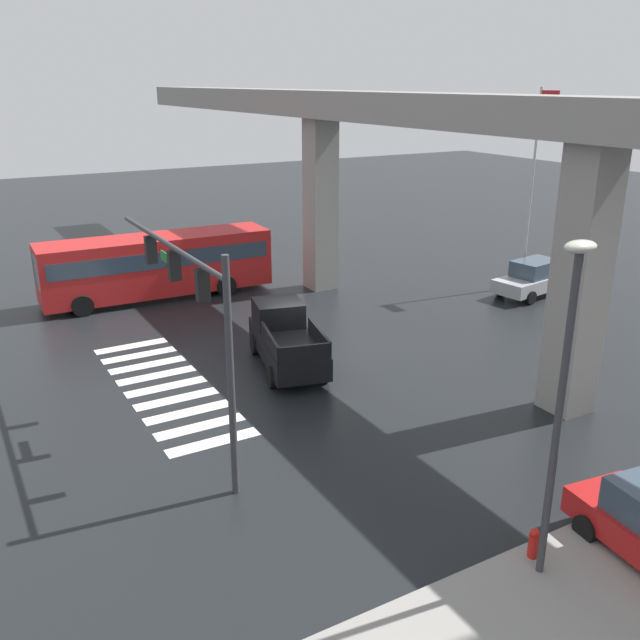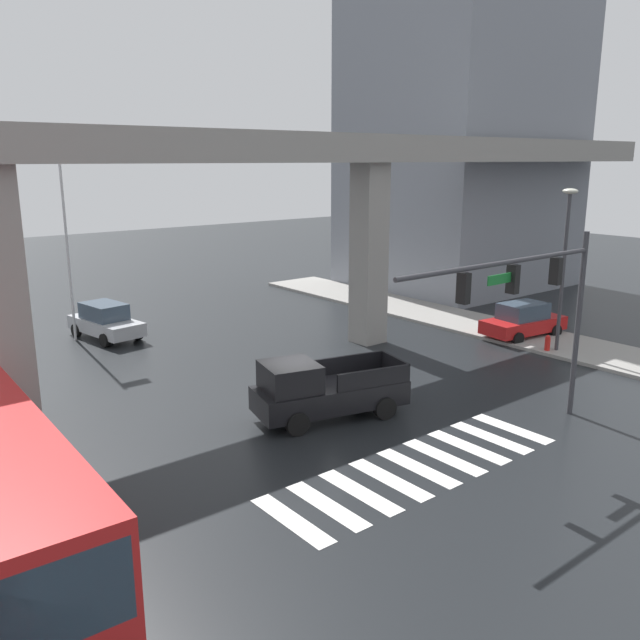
{
  "view_description": "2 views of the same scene",
  "coord_description": "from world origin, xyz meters",
  "px_view_note": "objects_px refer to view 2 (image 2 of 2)",
  "views": [
    {
      "loc": [
        21.24,
        -11.51,
        9.9
      ],
      "look_at": [
        0.85,
        0.13,
        1.72
      ],
      "focal_mm": 38.61,
      "sensor_mm": 36.0,
      "label": 1
    },
    {
      "loc": [
        -12.75,
        -16.95,
        8.45
      ],
      "look_at": [
        1.97,
        1.38,
        2.68
      ],
      "focal_mm": 36.93,
      "sensor_mm": 36.0,
      "label": 2
    }
  ],
  "objects_px": {
    "street_lamp_near_corner": "(565,252)",
    "flagpole": "(67,222)",
    "traffic_signal_mast": "(534,292)",
    "pickup_truck": "(322,391)",
    "fire_hydrant": "(547,344)",
    "sedan_silver": "(105,321)",
    "sedan_red": "(523,321)"
  },
  "relations": [
    {
      "from": "traffic_signal_mast",
      "to": "street_lamp_near_corner",
      "type": "height_order",
      "value": "street_lamp_near_corner"
    },
    {
      "from": "pickup_truck",
      "to": "traffic_signal_mast",
      "type": "bearing_deg",
      "value": -49.52
    },
    {
      "from": "pickup_truck",
      "to": "sedan_silver",
      "type": "relative_size",
      "value": 1.2
    },
    {
      "from": "sedan_red",
      "to": "fire_hydrant",
      "type": "distance_m",
      "value": 2.74
    },
    {
      "from": "traffic_signal_mast",
      "to": "sedan_silver",
      "type": "bearing_deg",
      "value": 107.16
    },
    {
      "from": "fire_hydrant",
      "to": "sedan_silver",
      "type": "bearing_deg",
      "value": 134.02
    },
    {
      "from": "street_lamp_near_corner",
      "to": "sedan_silver",
      "type": "bearing_deg",
      "value": 134.4
    },
    {
      "from": "sedan_silver",
      "to": "sedan_red",
      "type": "xyz_separation_m",
      "value": [
        15.79,
        -12.54,
        0.0
      ]
    },
    {
      "from": "sedan_red",
      "to": "traffic_signal_mast",
      "type": "xyz_separation_m",
      "value": [
        -9.81,
        -6.82,
        3.71
      ]
    },
    {
      "from": "sedan_red",
      "to": "street_lamp_near_corner",
      "type": "relative_size",
      "value": 0.62
    },
    {
      "from": "fire_hydrant",
      "to": "flagpole",
      "type": "distance_m",
      "value": 22.5
    },
    {
      "from": "traffic_signal_mast",
      "to": "flagpole",
      "type": "distance_m",
      "value": 21.24
    },
    {
      "from": "street_lamp_near_corner",
      "to": "flagpole",
      "type": "relative_size",
      "value": 0.75
    },
    {
      "from": "pickup_truck",
      "to": "fire_hydrant",
      "type": "bearing_deg",
      "value": -1.85
    },
    {
      "from": "sedan_silver",
      "to": "sedan_red",
      "type": "relative_size",
      "value": 1.01
    },
    {
      "from": "traffic_signal_mast",
      "to": "street_lamp_near_corner",
      "type": "xyz_separation_m",
      "value": [
        8.76,
        4.32,
        -0.01
      ]
    },
    {
      "from": "street_lamp_near_corner",
      "to": "flagpole",
      "type": "distance_m",
      "value": 22.35
    },
    {
      "from": "street_lamp_near_corner",
      "to": "fire_hydrant",
      "type": "xyz_separation_m",
      "value": [
        -0.4,
        0.21,
        -4.13
      ]
    },
    {
      "from": "sedan_red",
      "to": "street_lamp_near_corner",
      "type": "distance_m",
      "value": 4.59
    },
    {
      "from": "fire_hydrant",
      "to": "flagpole",
      "type": "xyz_separation_m",
      "value": [
        -15.52,
        15.44,
        5.18
      ]
    },
    {
      "from": "flagpole",
      "to": "street_lamp_near_corner",
      "type": "bearing_deg",
      "value": -44.51
    },
    {
      "from": "sedan_silver",
      "to": "fire_hydrant",
      "type": "distance_m",
      "value": 20.63
    },
    {
      "from": "sedan_red",
      "to": "fire_hydrant",
      "type": "xyz_separation_m",
      "value": [
        -1.45,
        -2.29,
        -0.42
      ]
    },
    {
      "from": "pickup_truck",
      "to": "sedan_silver",
      "type": "distance_m",
      "value": 14.54
    },
    {
      "from": "pickup_truck",
      "to": "fire_hydrant",
      "type": "xyz_separation_m",
      "value": [
        12.57,
        -0.41,
        -0.56
      ]
    },
    {
      "from": "sedan_silver",
      "to": "street_lamp_near_corner",
      "type": "distance_m",
      "value": 21.38
    },
    {
      "from": "fire_hydrant",
      "to": "street_lamp_near_corner",
      "type": "bearing_deg",
      "value": -27.74
    },
    {
      "from": "pickup_truck",
      "to": "street_lamp_near_corner",
      "type": "relative_size",
      "value": 0.75
    },
    {
      "from": "sedan_red",
      "to": "fire_hydrant",
      "type": "relative_size",
      "value": 5.27
    },
    {
      "from": "pickup_truck",
      "to": "flagpole",
      "type": "bearing_deg",
      "value": 101.12
    },
    {
      "from": "sedan_silver",
      "to": "sedan_red",
      "type": "distance_m",
      "value": 20.16
    },
    {
      "from": "sedan_red",
      "to": "pickup_truck",
      "type": "bearing_deg",
      "value": -172.35
    }
  ]
}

